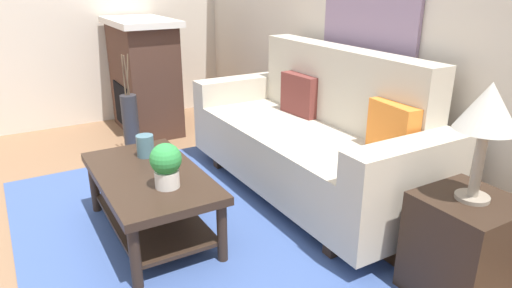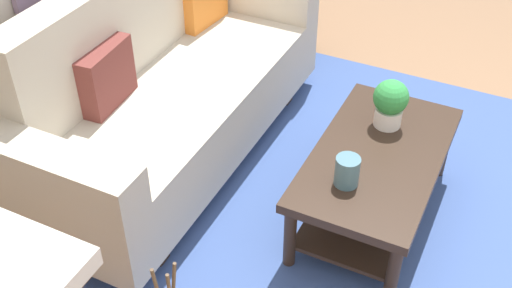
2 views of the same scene
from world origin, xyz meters
The scene contains 8 objects.
ground_plane centered at (0.00, 0.00, 0.00)m, with size 9.43×9.43×0.00m, color #8C6647.
area_rug centered at (0.00, 0.50, 0.01)m, with size 2.77×1.86×0.01m, color #3D5693.
couch centered at (-0.06, 1.60, 0.43)m, with size 2.12×0.84×1.08m.
throw_pillow_maroon centered at (-0.39, 1.73, 0.68)m, with size 0.36×0.12×0.32m, color brown.
coffee_table centered at (-0.07, 0.37, 0.31)m, with size 1.10×0.60×0.43m.
tabletop_vase centered at (-0.35, 0.44, 0.50)m, with size 0.11×0.11×0.15m, color slate.
potted_plant_tabletop centered at (0.18, 0.41, 0.57)m, with size 0.18×0.18×0.26m.
side_table centered at (1.30, 1.53, 0.28)m, with size 0.44×0.44×0.56m, color #332319.
Camera 2 is at (-2.46, -0.13, 2.37)m, focal length 44.04 mm.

